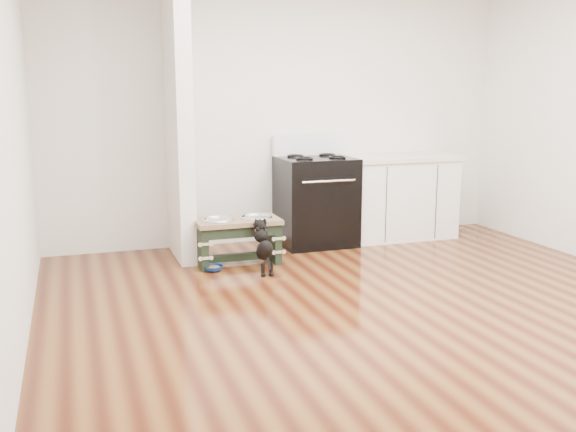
{
  "coord_description": "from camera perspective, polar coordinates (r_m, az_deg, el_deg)",
  "views": [
    {
      "loc": [
        -2.16,
        -4.03,
        1.61
      ],
      "look_at": [
        -0.36,
        1.27,
        0.51
      ],
      "focal_mm": 40.0,
      "sensor_mm": 36.0,
      "label": 1
    }
  ],
  "objects": [
    {
      "name": "ground",
      "position": [
        4.85,
        9.0,
        -8.39
      ],
      "size": [
        5.0,
        5.0,
        0.0
      ],
      "primitive_type": "plane",
      "color": "#40180B",
      "rests_on": "ground"
    },
    {
      "name": "room_shell",
      "position": [
        4.57,
        9.63,
        11.12
      ],
      "size": [
        5.0,
        5.0,
        5.0
      ],
      "color": "silver",
      "rests_on": "ground"
    },
    {
      "name": "partition_wall",
      "position": [
        6.21,
        -9.73,
        8.59
      ],
      "size": [
        0.15,
        0.8,
        2.7
      ],
      "primitive_type": "cube",
      "color": "silver",
      "rests_on": "ground"
    },
    {
      "name": "oven_range",
      "position": [
        6.74,
        2.48,
        1.47
      ],
      "size": [
        0.76,
        0.69,
        1.14
      ],
      "color": "black",
      "rests_on": "ground"
    },
    {
      "name": "cabinet_run",
      "position": [
        7.17,
        9.75,
        1.7
      ],
      "size": [
        1.24,
        0.64,
        0.91
      ],
      "color": "white",
      "rests_on": "ground"
    },
    {
      "name": "dog_feeder",
      "position": [
        6.0,
        -4.49,
        -1.43
      ],
      "size": [
        0.79,
        0.42,
        0.45
      ],
      "color": "black",
      "rests_on": "ground"
    },
    {
      "name": "puppy",
      "position": [
        5.71,
        -2.22,
        -2.52
      ],
      "size": [
        0.14,
        0.4,
        0.48
      ],
      "color": "black",
      "rests_on": "ground"
    },
    {
      "name": "floor_bowl",
      "position": [
        5.84,
        -6.62,
        -4.64
      ],
      "size": [
        0.19,
        0.19,
        0.05
      ],
      "rotation": [
        0.0,
        0.0,
        0.12
      ],
      "color": "navy",
      "rests_on": "ground"
    }
  ]
}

